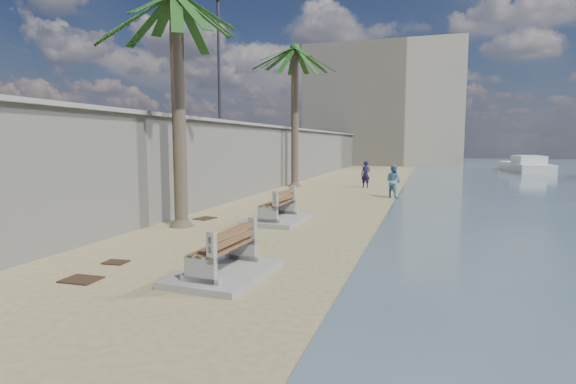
# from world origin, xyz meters

# --- Properties ---
(ground_plane) EXTENTS (140.00, 140.00, 0.00)m
(ground_plane) POSITION_xyz_m (0.00, 0.00, 0.00)
(ground_plane) COLOR #9A8B5E
(seawall) EXTENTS (0.45, 70.00, 3.50)m
(seawall) POSITION_xyz_m (-5.20, 20.00, 1.75)
(seawall) COLOR gray
(seawall) RESTS_ON ground_plane
(wall_cap) EXTENTS (0.80, 70.00, 0.12)m
(wall_cap) POSITION_xyz_m (-5.20, 20.00, 3.55)
(wall_cap) COLOR gray
(wall_cap) RESTS_ON seawall
(end_building) EXTENTS (18.00, 12.00, 14.00)m
(end_building) POSITION_xyz_m (-2.00, 52.00, 7.00)
(end_building) COLOR #B7AA93
(end_building) RESTS_ON ground_plane
(bench_near) EXTENTS (1.73, 2.43, 0.98)m
(bench_near) POSITION_xyz_m (-0.39, 2.38, 0.43)
(bench_near) COLOR gray
(bench_near) RESTS_ON ground_plane
(bench_far) EXTENTS (1.75, 2.52, 1.04)m
(bench_far) POSITION_xyz_m (-1.36, 8.58, 0.45)
(bench_far) COLOR gray
(bench_far) RESTS_ON ground_plane
(palm_back) EXTENTS (5.00, 5.00, 9.03)m
(palm_back) POSITION_xyz_m (-4.29, 20.48, 8.00)
(palm_back) COLOR brown
(palm_back) RESTS_ON ground_plane
(streetlight) EXTENTS (0.28, 0.28, 5.12)m
(streetlight) POSITION_xyz_m (-5.10, 12.00, 6.64)
(streetlight) COLOR #2D2D33
(streetlight) RESTS_ON wall_cap
(person_a) EXTENTS (0.75, 0.62, 1.79)m
(person_a) POSITION_xyz_m (-0.10, 21.09, 0.90)
(person_a) COLOR #1A153B
(person_a) RESTS_ON ground_plane
(person_b) EXTENTS (1.08, 1.03, 1.78)m
(person_b) POSITION_xyz_m (1.83, 16.58, 0.89)
(person_b) COLOR teal
(person_b) RESTS_ON ground_plane
(yacht_far) EXTENTS (3.18, 9.63, 1.50)m
(yacht_far) POSITION_xyz_m (11.87, 40.27, 0.35)
(yacht_far) COLOR silver
(yacht_far) RESTS_ON bay_water
(debris_b) EXTENTS (0.69, 0.56, 0.03)m
(debris_b) POSITION_xyz_m (-2.91, 1.33, 0.01)
(debris_b) COLOR #382616
(debris_b) RESTS_ON ground_plane
(debris_c) EXTENTS (0.69, 0.80, 0.03)m
(debris_c) POSITION_xyz_m (-3.97, 8.37, 0.01)
(debris_c) COLOR #382616
(debris_c) RESTS_ON ground_plane
(debris_d) EXTENTS (0.52, 0.42, 0.03)m
(debris_d) POSITION_xyz_m (-3.12, 2.59, 0.01)
(debris_d) COLOR #382616
(debris_d) RESTS_ON ground_plane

